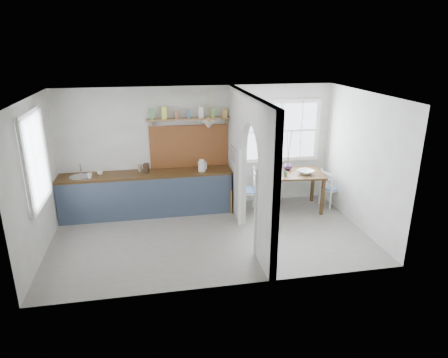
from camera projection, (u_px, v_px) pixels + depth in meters
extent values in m
cube|color=gray|center=(211.00, 237.00, 7.44)|extent=(5.80, 3.20, 0.01)
cube|color=silver|center=(209.00, 96.00, 6.59)|extent=(5.80, 3.20, 0.01)
cube|color=silver|center=(199.00, 148.00, 8.50)|extent=(5.80, 0.01, 2.60)
cube|color=silver|center=(228.00, 205.00, 5.53)|extent=(5.80, 0.01, 2.60)
cube|color=silver|center=(35.00, 181.00, 6.51)|extent=(0.01, 3.20, 2.60)
cube|color=silver|center=(362.00, 162.00, 7.52)|extent=(0.01, 3.20, 2.60)
cube|color=silver|center=(268.00, 192.00, 6.02)|extent=(0.12, 0.80, 2.60)
cube|color=silver|center=(237.00, 154.00, 8.07)|extent=(0.12, 1.20, 2.60)
cube|color=silver|center=(253.00, 128.00, 6.70)|extent=(0.12, 1.20, 1.05)
cube|color=#483216|center=(146.00, 174.00, 8.16)|extent=(3.50, 0.60, 0.05)
cube|color=#343D4F|center=(148.00, 200.00, 8.05)|extent=(3.50, 0.03, 0.85)
cube|color=#322217|center=(148.00, 194.00, 8.36)|extent=(3.46, 0.45, 0.85)
cylinder|color=#BCBCBC|center=(80.00, 177.00, 7.93)|extent=(0.40, 0.40, 0.02)
cube|color=brown|center=(189.00, 146.00, 8.42)|extent=(1.65, 0.03, 0.90)
cube|color=brown|center=(189.00, 119.00, 8.15)|extent=(1.75, 0.20, 0.03)
cube|color=#447B42|center=(152.00, 115.00, 7.98)|extent=(0.09, 0.09, 0.18)
cube|color=#CAD337|center=(164.00, 114.00, 8.03)|extent=(0.09, 0.09, 0.18)
cube|color=#9B543C|center=(176.00, 114.00, 8.07)|extent=(0.09, 0.09, 0.18)
cube|color=#385E79|center=(189.00, 114.00, 8.11)|extent=(0.09, 0.09, 0.18)
cube|color=white|center=(201.00, 113.00, 8.16)|extent=(0.09, 0.09, 0.18)
cube|color=olive|center=(213.00, 113.00, 8.20)|extent=(0.09, 0.09, 0.18)
cube|color=#B2883D|center=(225.00, 112.00, 8.25)|extent=(0.09, 0.09, 0.18)
cone|color=silver|center=(209.00, 125.00, 7.92)|extent=(0.26, 0.26, 0.16)
cylinder|color=#BCBCBC|center=(234.00, 148.00, 7.91)|extent=(0.02, 0.50, 0.02)
imported|color=white|center=(89.00, 176.00, 7.82)|extent=(0.14, 0.14, 0.10)
imported|color=silver|center=(100.00, 173.00, 8.04)|extent=(0.13, 0.13, 0.09)
cube|color=#322217|center=(146.00, 168.00, 8.15)|extent=(0.12, 0.14, 0.19)
cylinder|color=#89775A|center=(140.00, 168.00, 8.25)|extent=(0.09, 0.09, 0.14)
cube|color=#D62961|center=(231.00, 202.00, 8.35)|extent=(0.02, 0.03, 0.51)
cube|color=orange|center=(231.00, 203.00, 8.34)|extent=(0.02, 0.03, 0.56)
imported|color=white|center=(306.00, 172.00, 8.36)|extent=(0.43, 0.43, 0.08)
imported|color=#5B7E57|center=(285.00, 174.00, 8.23)|extent=(0.11, 0.11, 0.09)
cylinder|color=black|center=(278.00, 174.00, 8.32)|extent=(0.24, 0.24, 0.02)
imported|color=#432954|center=(288.00, 165.00, 8.60)|extent=(0.20, 0.20, 0.20)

